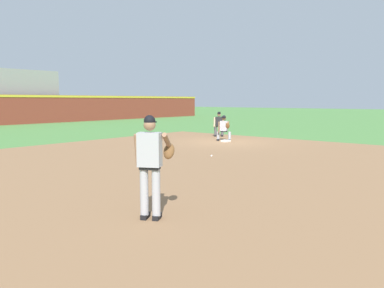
{
  "coord_description": "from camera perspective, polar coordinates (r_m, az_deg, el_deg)",
  "views": [
    {
      "loc": [
        -15.72,
        -10.85,
        2.11
      ],
      "look_at": [
        -7.86,
        -4.3,
        0.92
      ],
      "focal_mm": 35.0,
      "sensor_mm": 36.0,
      "label": 1
    }
  ],
  "objects": [
    {
      "name": "outfield_wall",
      "position": [
        36.42,
        -24.72,
        4.93
      ],
      "size": [
        48.0,
        0.54,
        2.6
      ],
      "color": "brown",
      "rests_on": "ground"
    },
    {
      "name": "umpire",
      "position": [
        21.92,
        4.13,
        3.21
      ],
      "size": [
        0.63,
        0.68,
        1.46
      ],
      "color": "black",
      "rests_on": "ground"
    },
    {
      "name": "first_baseman",
      "position": [
        19.53,
        4.92,
        2.6
      ],
      "size": [
        0.82,
        1.02,
        1.34
      ],
      "color": "black",
      "rests_on": "ground"
    },
    {
      "name": "baseball",
      "position": [
        14.06,
        2.98,
        -1.83
      ],
      "size": [
        0.07,
        0.07,
        0.07
      ],
      "primitive_type": "sphere",
      "color": "white",
      "rests_on": "ground"
    },
    {
      "name": "ground_plane",
      "position": [
        19.22,
        5.16,
        0.34
      ],
      "size": [
        160.0,
        160.0,
        0.0
      ],
      "primitive_type": "plane",
      "color": "#518942"
    },
    {
      "name": "infield_dirt_patch",
      "position": [
        12.93,
        2.19,
        -2.72
      ],
      "size": [
        18.0,
        18.0,
        0.01
      ],
      "primitive_type": "cube",
      "color": "#936B47",
      "rests_on": "ground"
    },
    {
      "name": "pitcher",
      "position": [
        6.63,
        -6.22,
        -2.54
      ],
      "size": [
        0.83,
        0.58,
        1.86
      ],
      "color": "black",
      "rests_on": "ground"
    },
    {
      "name": "first_base_bag",
      "position": [
        19.21,
        5.16,
        0.47
      ],
      "size": [
        0.38,
        0.38,
        0.09
      ],
      "primitive_type": "cube",
      "color": "white",
      "rests_on": "ground"
    },
    {
      "name": "stadium_seating_block",
      "position": [
        39.05,
        -26.65,
        6.51
      ],
      "size": [
        8.66,
        4.2,
        4.9
      ],
      "color": "gray",
      "rests_on": "ground"
    }
  ]
}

